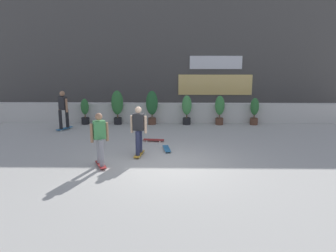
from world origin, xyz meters
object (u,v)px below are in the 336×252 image
at_px(potted_plant_0, 85,111).
at_px(skater_far_left, 100,137).
at_px(potted_plant_5, 254,110).
at_px(potted_plant_2, 152,105).
at_px(potted_plant_1, 117,105).
at_px(skateboard_near_camera, 154,140).
at_px(skater_by_wall_left, 63,108).
at_px(potted_plant_3, 187,108).
at_px(skater_foreground, 139,129).
at_px(skateboard_aside, 167,149).
at_px(potted_plant_4, 220,108).

distance_m(potted_plant_0, skater_far_left, 6.00).
bearing_deg(potted_plant_5, potted_plant_2, -180.00).
distance_m(potted_plant_1, skater_far_left, 5.72).
xyz_separation_m(potted_plant_5, skateboard_near_camera, (-4.46, -2.86, -0.61)).
xyz_separation_m(potted_plant_0, skater_by_wall_left, (-0.66, -1.11, 0.32)).
xyz_separation_m(potted_plant_3, skateboard_near_camera, (-1.37, -2.86, -0.70)).
bearing_deg(skater_foreground, skater_far_left, -135.54).
bearing_deg(potted_plant_1, skater_by_wall_left, -152.82).
relative_size(potted_plant_3, skateboard_near_camera, 1.65).
bearing_deg(potted_plant_3, skater_far_left, -116.58).
distance_m(potted_plant_2, skater_far_left, 5.85).
bearing_deg(skateboard_aside, skateboard_near_camera, 114.69).
bearing_deg(potted_plant_3, skater_foreground, -110.84).
distance_m(skater_far_left, skater_foreground, 1.53).
distance_m(skater_far_left, skateboard_aside, 2.78).
bearing_deg(potted_plant_2, potted_plant_3, 0.00).
distance_m(skater_foreground, skater_by_wall_left, 5.02).
bearing_deg(skater_by_wall_left, skater_foreground, -44.69).
xyz_separation_m(potted_plant_5, skater_far_left, (-5.95, -5.71, 0.27)).
distance_m(potted_plant_2, skater_by_wall_left, 3.90).
xyz_separation_m(potted_plant_4, skater_foreground, (-3.27, -4.64, 0.19)).
xyz_separation_m(skateboard_near_camera, skateboard_aside, (0.52, -1.14, 0.00)).
distance_m(potted_plant_1, potted_plant_3, 3.18).
distance_m(potted_plant_0, skateboard_aside, 5.57).
xyz_separation_m(potted_plant_3, potted_plant_4, (1.50, -0.00, -0.01)).
relative_size(potted_plant_1, skater_far_left, 0.92).
height_order(potted_plant_3, potted_plant_4, potted_plant_3).
height_order(potted_plant_0, skateboard_near_camera, potted_plant_0).
xyz_separation_m(potted_plant_2, skateboard_aside, (0.75, -4.00, -0.84)).
bearing_deg(potted_plant_5, potted_plant_1, 180.00).
height_order(potted_plant_0, potted_plant_3, potted_plant_3).
distance_m(potted_plant_5, skater_by_wall_left, 8.50).
relative_size(potted_plant_4, skater_far_left, 0.79).
bearing_deg(skater_far_left, potted_plant_2, 77.51).
relative_size(potted_plant_2, skateboard_near_camera, 1.90).
xyz_separation_m(potted_plant_0, potted_plant_3, (4.68, 0.00, 0.14)).
bearing_deg(potted_plant_2, skateboard_near_camera, -85.56).
relative_size(potted_plant_0, potted_plant_2, 0.76).
relative_size(potted_plant_4, skater_by_wall_left, 0.79).
relative_size(skater_foreground, skateboard_near_camera, 2.08).
distance_m(skater_foreground, skateboard_aside, 1.42).
bearing_deg(skater_by_wall_left, potted_plant_5, 7.49).
xyz_separation_m(potted_plant_4, skater_far_left, (-4.36, -5.71, 0.19)).
xyz_separation_m(potted_plant_3, skater_foreground, (-1.77, -4.64, 0.18)).
relative_size(skateboard_near_camera, skateboard_aside, 0.99).
height_order(potted_plant_1, potted_plant_4, potted_plant_1).
bearing_deg(potted_plant_4, potted_plant_5, 0.00).
height_order(skater_far_left, skater_foreground, same).
bearing_deg(skater_far_left, potted_plant_5, 43.83).
height_order(skater_foreground, skateboard_near_camera, skater_foreground).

